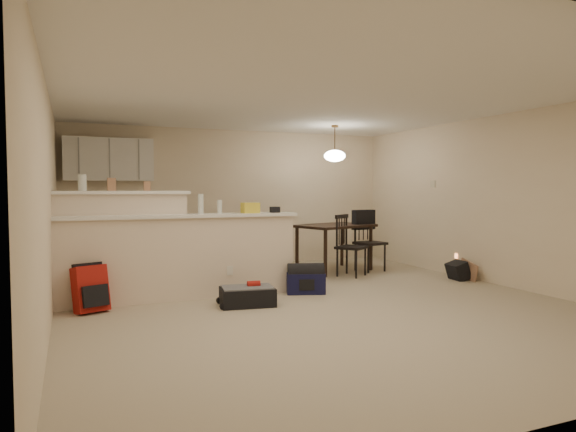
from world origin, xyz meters
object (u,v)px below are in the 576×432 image
red_backpack (90,289)px  suitcase (247,297)px  dining_chair_far (370,241)px  black_daypack (458,271)px  dining_table (334,230)px  navy_duffel (306,283)px  pendant_lamp (335,155)px  dining_chair_near (351,245)px

red_backpack → suitcase: bearing=-31.9°
suitcase → red_backpack: red_backpack is taller
dining_chair_far → suitcase: 3.27m
dining_chair_far → black_daypack: (0.79, -1.28, -0.38)m
red_backpack → black_daypack: (5.34, 0.00, -0.13)m
dining_table → red_backpack: 4.29m
suitcase → red_backpack: (-1.76, 0.39, 0.16)m
navy_duffel → black_daypack: navy_duffel is taller
dining_chair_far → red_backpack: dining_chair_far is taller
pendant_lamp → dining_chair_near: size_ratio=0.62×
pendant_lamp → black_daypack: 2.76m
pendant_lamp → red_backpack: pendant_lamp is taller
red_backpack → navy_duffel: red_backpack is taller
pendant_lamp → dining_table: bearing=90.0°
red_backpack → pendant_lamp: bearing=1.7°
suitcase → navy_duffel: 1.04m
pendant_lamp → black_daypack: (1.35, -1.54, -1.85)m
dining_table → dining_chair_near: (0.01, -0.57, -0.21)m
suitcase → navy_duffel: (0.96, 0.39, 0.03)m
pendant_lamp → suitcase: (-2.22, -1.93, -1.88)m
pendant_lamp → suitcase: pendant_lamp is taller
dining_table → dining_chair_far: 0.64m
dining_chair_near → black_daypack: bearing=-70.6°
dining_chair_near → suitcase: (-2.23, -1.36, -0.39)m
dining_chair_near → black_daypack: size_ratio=3.17×
suitcase → dining_chair_far: bearing=39.2°
dining_table → dining_chair_near: size_ratio=1.49×
dining_table → navy_duffel: dining_table is taller
dining_chair_far → black_daypack: 1.55m
pendant_lamp → suitcase: size_ratio=0.96×
dining_chair_near → suitcase: 2.64m
suitcase → black_daypack: size_ratio=2.05×
suitcase → pendant_lamp: bearing=49.2°
pendant_lamp → dining_chair_far: 1.60m
dining_table → navy_duffel: bearing=-147.0°
dining_table → navy_duffel: size_ratio=2.90×
dining_table → black_daypack: bearing=-66.4°
red_backpack → dining_chair_far: bearing=-3.7°
suitcase → navy_duffel: navy_duffel is taller
suitcase → dining_table: bearing=49.2°
pendant_lamp → dining_chair_far: size_ratio=0.60×
suitcase → red_backpack: bearing=175.7°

